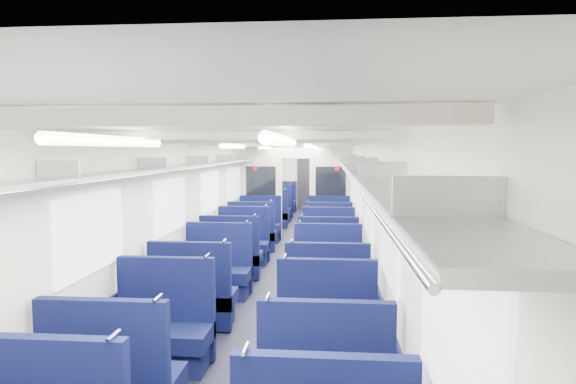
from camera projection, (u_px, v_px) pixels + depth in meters
name	position (u px, v px, depth m)	size (l,w,h in m)	color
floor	(286.00, 261.00, 9.77)	(2.80, 18.00, 0.01)	black
ceiling	(286.00, 143.00, 9.57)	(2.80, 18.00, 0.01)	white
wall_left	(217.00, 202.00, 9.79)	(0.02, 18.00, 2.35)	silver
dado_left	(218.00, 242.00, 9.86)	(0.03, 17.90, 0.70)	#101437
wall_right	(358.00, 203.00, 9.55)	(0.02, 18.00, 2.35)	silver
dado_right	(356.00, 245.00, 9.62)	(0.03, 17.90, 0.70)	#101437
wall_far	(307.00, 177.00, 18.61)	(2.80, 0.02, 2.35)	silver
luggage_rack_left	(226.00, 162.00, 9.71)	(0.36, 17.40, 0.18)	#B2B5BA
luggage_rack_right	(349.00, 162.00, 9.50)	(0.36, 17.40, 0.18)	#B2B5BA
windows	(284.00, 192.00, 9.20)	(2.78, 15.60, 0.75)	white
ceiling_fittings	(285.00, 146.00, 9.32)	(2.70, 16.06, 0.11)	silver
end_door	(307.00, 182.00, 18.56)	(0.75, 0.06, 2.00)	black
bulkhead	(296.00, 189.00, 12.29)	(2.80, 0.10, 2.35)	silver
seat_6	(163.00, 333.00, 4.97)	(1.02, 0.56, 1.14)	#0D1442
seat_7	(326.00, 336.00, 4.88)	(1.02, 0.56, 1.14)	#0D1442
seat_8	(193.00, 300.00, 6.08)	(1.02, 0.56, 1.14)	#0D1442
seat_9	(327.00, 301.00, 6.02)	(1.02, 0.56, 1.14)	#0D1442
seat_10	(217.00, 273.00, 7.39)	(1.02, 0.56, 1.14)	#0D1442
seat_11	(328.00, 275.00, 7.28)	(1.02, 0.56, 1.14)	#0D1442
seat_12	(231.00, 258.00, 8.43)	(1.02, 0.56, 1.14)	#0D1442
seat_13	(328.00, 260.00, 8.31)	(1.02, 0.56, 1.14)	#0D1442
seat_14	(243.00, 245.00, 9.55)	(1.02, 0.56, 1.14)	#0D1442
seat_15	(328.00, 247.00, 9.40)	(1.02, 0.56, 1.14)	#0D1442
seat_16	(252.00, 235.00, 10.69)	(1.02, 0.56, 1.14)	#0D1442
seat_17	(328.00, 236.00, 10.60)	(1.02, 0.56, 1.14)	#0D1442
seat_18	(260.00, 227.00, 11.83)	(1.02, 0.56, 1.14)	#0D1442
seat_19	(328.00, 228.00, 11.76)	(1.02, 0.56, 1.14)	#0D1442
seat_20	(270.00, 216.00, 13.94)	(1.02, 0.56, 1.14)	#0D1442
seat_21	(329.00, 217.00, 13.69)	(1.02, 0.56, 1.14)	#0D1442
seat_22	(275.00, 211.00, 15.02)	(1.02, 0.56, 1.14)	#0D1442
seat_23	(329.00, 211.00, 14.99)	(1.02, 0.56, 1.14)	#0D1442
seat_24	(278.00, 207.00, 16.08)	(1.02, 0.56, 1.14)	#0D1442
seat_25	(329.00, 207.00, 16.11)	(1.02, 0.56, 1.14)	#0D1442
seat_26	(282.00, 203.00, 17.34)	(1.02, 0.56, 1.14)	#0D1442
seat_27	(329.00, 203.00, 17.13)	(1.02, 0.56, 1.14)	#0D1442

